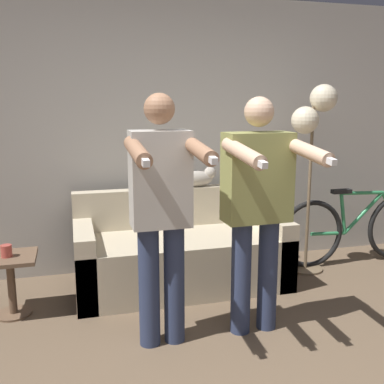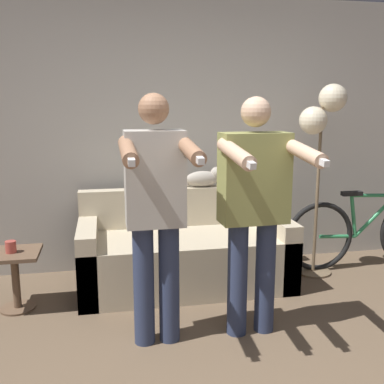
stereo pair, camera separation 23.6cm
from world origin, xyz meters
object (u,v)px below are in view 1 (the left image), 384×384
(couch, at_px, (181,254))
(person_left, at_px, (161,208))
(side_table, at_px, (11,274))
(bicycle, at_px, (355,229))
(floor_lamp, at_px, (313,123))
(person_right, at_px, (258,201))
(cup, at_px, (6,251))
(cat, at_px, (198,178))

(couch, distance_m, person_left, 1.22)
(side_table, distance_m, bicycle, 3.25)
(floor_lamp, relative_size, bicycle, 1.06)
(couch, height_order, bicycle, couch)
(floor_lamp, bearing_deg, person_left, -148.83)
(person_right, distance_m, cup, 1.91)
(cat, height_order, side_table, cat)
(person_right, xyz_separation_m, floor_lamp, (0.97, 0.99, 0.47))
(side_table, xyz_separation_m, bicycle, (3.24, 0.31, 0.02))
(couch, distance_m, cat, 0.75)
(bicycle, bearing_deg, cat, 171.35)
(couch, relative_size, side_table, 3.88)
(person_right, distance_m, side_table, 1.95)
(couch, bearing_deg, cat, 51.80)
(couch, height_order, floor_lamp, floor_lamp)
(person_left, xyz_separation_m, person_right, (0.67, 0.00, 0.00))
(couch, relative_size, person_left, 1.10)
(person_right, bearing_deg, bicycle, 32.29)
(person_left, distance_m, side_table, 1.41)
(person_right, relative_size, bicycle, 0.99)
(person_right, height_order, bicycle, person_right)
(cat, bearing_deg, couch, -128.20)
(cat, distance_m, side_table, 1.83)
(side_table, bearing_deg, person_right, -22.92)
(couch, distance_m, bicycle, 1.84)
(cat, distance_m, cup, 1.80)
(person_right, height_order, floor_lamp, floor_lamp)
(person_right, bearing_deg, couch, 106.08)
(person_left, relative_size, floor_lamp, 0.94)
(side_table, xyz_separation_m, cup, (-0.01, -0.01, 0.19))
(person_right, xyz_separation_m, cat, (-0.06, 1.28, -0.04))
(bicycle, bearing_deg, side_table, -174.47)
(couch, distance_m, person_right, 1.21)
(person_right, distance_m, bicycle, 1.94)
(cup, xyz_separation_m, bicycle, (3.25, 0.32, -0.16))
(couch, xyz_separation_m, person_right, (0.31, -0.96, 0.67))
(couch, relative_size, floor_lamp, 1.03)
(couch, distance_m, cup, 1.45)
(cup, bearing_deg, person_right, -22.43)
(cat, height_order, floor_lamp, floor_lamp)
(floor_lamp, xyz_separation_m, cup, (-2.69, -0.28, -0.91))
(person_left, bearing_deg, side_table, 144.68)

